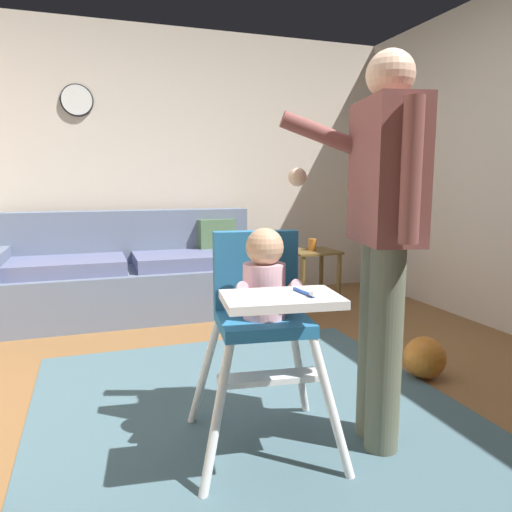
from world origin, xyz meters
name	(u,v)px	position (x,y,z in m)	size (l,w,h in m)	color
ground	(271,413)	(0.00, 0.00, -0.05)	(5.73, 6.56, 0.10)	brown
wall_far	(179,167)	(0.00, 2.51, 1.25)	(4.93, 0.06, 2.50)	beige
area_rug	(269,437)	(-0.12, -0.30, 0.00)	(2.06, 2.70, 0.01)	#46636D
couch	(130,275)	(-0.52, 1.99, 0.33)	(2.22, 0.86, 0.86)	slate
high_chair	(263,299)	(-0.17, -0.36, 0.64)	(0.67, 0.78, 0.94)	white
adult_standing	(383,231)	(0.30, -0.48, 0.92)	(0.51, 0.57, 1.62)	#626752
toy_ball	(425,357)	(0.95, 0.03, 0.12)	(0.24, 0.24, 0.24)	orange
side_table	(313,266)	(1.00, 1.64, 0.38)	(0.40, 0.40, 0.52)	brown
sippy_cup	(312,245)	(1.00, 1.64, 0.57)	(0.07, 0.07, 0.10)	orange
wall_clock	(77,100)	(-0.88, 2.47, 1.81)	(0.28, 0.04, 0.28)	white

